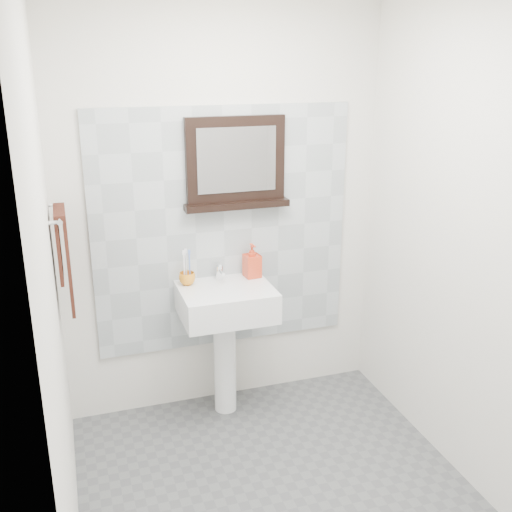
{
  "coord_description": "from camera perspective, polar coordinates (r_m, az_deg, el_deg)",
  "views": [
    {
      "loc": [
        -0.91,
        -2.34,
        2.17
      ],
      "look_at": [
        0.03,
        0.55,
        1.15
      ],
      "focal_mm": 42.0,
      "sensor_mm": 36.0,
      "label": 1
    }
  ],
  "objects": [
    {
      "name": "toothbrushes",
      "position": [
        3.59,
        -6.63,
        -0.88
      ],
      "size": [
        0.05,
        0.04,
        0.21
      ],
      "color": "white",
      "rests_on": "toothbrush_cup"
    },
    {
      "name": "towel_bar",
      "position": [
        3.23,
        -18.29,
        3.91
      ],
      "size": [
        0.07,
        0.4,
        0.03
      ],
      "color": "silver",
      "rests_on": "left_wall"
    },
    {
      "name": "pedestal_sink",
      "position": [
        3.64,
        -2.88,
        -5.67
      ],
      "size": [
        0.55,
        0.44,
        0.96
      ],
      "color": "white",
      "rests_on": "ground"
    },
    {
      "name": "splashback",
      "position": [
        3.69,
        -3.1,
        2.47
      ],
      "size": [
        1.6,
        0.02,
        1.5
      ],
      "primitive_type": "cube",
      "color": "#A6B0B4",
      "rests_on": "back_wall"
    },
    {
      "name": "hand_towel",
      "position": [
        3.29,
        -17.8,
        0.38
      ],
      "size": [
        0.06,
        0.3,
        0.55
      ],
      "color": "black",
      "rests_on": "towel_bar"
    },
    {
      "name": "right_wall",
      "position": [
        3.15,
        20.19,
        0.43
      ],
      "size": [
        0.01,
        2.2,
        2.5
      ],
      "primitive_type": "cube",
      "color": "silver",
      "rests_on": "ground"
    },
    {
      "name": "soap_dispenser",
      "position": [
        3.7,
        -0.38,
        -0.44
      ],
      "size": [
        0.11,
        0.11,
        0.21
      ],
      "primitive_type": "imported",
      "rotation": [
        0.0,
        0.0,
        0.11
      ],
      "color": "red",
      "rests_on": "pedestal_sink"
    },
    {
      "name": "front_wall",
      "position": [
        1.79,
        15.95,
        -13.12
      ],
      "size": [
        2.0,
        0.01,
        2.5
      ],
      "primitive_type": "cube",
      "color": "silver",
      "rests_on": "ground"
    },
    {
      "name": "floor",
      "position": [
        3.32,
        2.58,
        -22.33
      ],
      "size": [
        2.0,
        2.2,
        0.01
      ],
      "primitive_type": "cube",
      "color": "#55575A",
      "rests_on": "ground"
    },
    {
      "name": "framed_mirror",
      "position": [
        3.59,
        -1.95,
        8.66
      ],
      "size": [
        0.64,
        0.11,
        0.54
      ],
      "color": "black",
      "rests_on": "back_wall"
    },
    {
      "name": "toothbrush_cup",
      "position": [
        3.62,
        -6.57,
        -2.15
      ],
      "size": [
        0.1,
        0.1,
        0.08
      ],
      "primitive_type": "imported",
      "rotation": [
        0.0,
        0.0,
        -0.08
      ],
      "color": "orange",
      "rests_on": "pedestal_sink"
    },
    {
      "name": "left_wall",
      "position": [
        2.51,
        -18.91,
        -3.94
      ],
      "size": [
        0.01,
        2.2,
        2.5
      ],
      "primitive_type": "cube",
      "color": "silver",
      "rests_on": "ground"
    },
    {
      "name": "back_wall",
      "position": [
        3.67,
        -3.18,
        4.02
      ],
      "size": [
        2.0,
        0.01,
        2.5
      ],
      "primitive_type": "cube",
      "color": "silver",
      "rests_on": "ground"
    }
  ]
}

